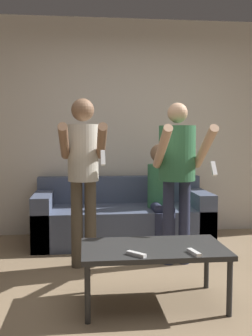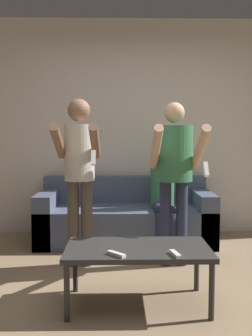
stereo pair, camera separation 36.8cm
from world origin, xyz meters
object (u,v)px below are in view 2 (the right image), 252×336
person_standing_left (79,165)px  person_seated (163,191)px  couch (125,219)px  remote_near (175,254)px  coffee_table (138,252)px  person_standing_right (174,164)px  remote_far (116,254)px

person_standing_left → person_seated: bearing=38.7°
couch → person_standing_left: size_ratio=1.26×
remote_near → coffee_table: bearing=138.6°
person_standing_right → person_seated: (-0.03, 0.69, -0.35)m
couch → coffee_table: bearing=-87.9°
person_seated → coffee_table: size_ratio=1.09×
person_standing_left → remote_near: bearing=-55.2°
person_seated → remote_far: person_seated is taller
couch → person_standing_right: (0.45, -0.88, 0.71)m
coffee_table → remote_far: bearing=-126.5°
person_standing_right → person_seated: 0.78m
person_standing_right → remote_near: person_standing_right is taller
couch → remote_far: bearing=-92.7°
person_standing_right → remote_far: 1.32m
coffee_table → remote_far: size_ratio=7.93×
couch → person_standing_left: (-0.45, -0.88, 0.71)m
couch → remote_far: 1.98m
remote_far → coffee_table: bearing=53.5°
person_standing_right → remote_far: (-0.54, -1.08, -0.53)m
person_standing_right → remote_far: size_ratio=11.71×
person_standing_left → person_standing_right: size_ratio=1.02×
person_seated → person_standing_right: bearing=-87.8°
couch → coffee_table: 1.76m
couch → person_seated: (0.42, -0.19, 0.36)m
person_seated → remote_far: 1.86m
couch → remote_near: couch is taller
couch → coffee_table: couch is taller
couch → person_seated: 0.59m
remote_near → couch: bearing=98.9°
person_seated → remote_near: 1.79m
person_standing_left → person_seated: size_ratio=1.38×
person_standing_left → coffee_table: (0.51, -0.87, -0.58)m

